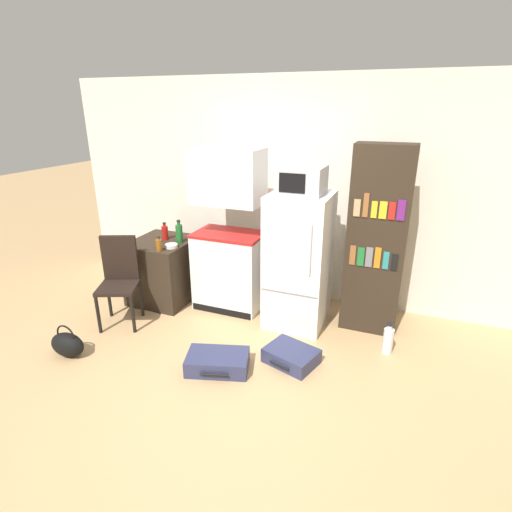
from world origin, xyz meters
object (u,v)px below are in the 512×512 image
(bookshelf, at_px, (376,242))
(bottle_green_tall, at_px, (179,233))
(bowl, at_px, (171,246))
(refrigerator, at_px, (299,261))
(bottle_amber_beer, at_px, (159,245))
(kitchen_hutch, at_px, (229,238))
(microwave, at_px, (302,180))
(suitcase_large_flat, at_px, (291,356))
(bottle_ketchup_red, at_px, (165,232))
(water_bottle_front, at_px, (388,340))
(side_table, at_px, (164,270))
(chair, at_px, (119,274))
(suitcase_small_flat, at_px, (218,362))
(handbag, at_px, (67,344))

(bookshelf, bearing_deg, bottle_green_tall, -174.83)
(bowl, bearing_deg, refrigerator, 8.69)
(bottle_amber_beer, relative_size, bowl, 1.17)
(kitchen_hutch, xyz_separation_m, microwave, (0.85, -0.07, 0.74))
(microwave, bearing_deg, kitchen_hutch, 175.19)
(bottle_amber_beer, bearing_deg, suitcase_large_flat, -13.56)
(refrigerator, relative_size, bottle_ketchup_red, 6.84)
(water_bottle_front, bearing_deg, bottle_amber_beer, -177.75)
(side_table, relative_size, chair, 0.78)
(side_table, bearing_deg, suitcase_small_flat, -40.08)
(suitcase_large_flat, distance_m, suitcase_small_flat, 0.69)
(microwave, height_order, chair, microwave)
(suitcase_large_flat, bearing_deg, bowl, 178.49)
(kitchen_hutch, relative_size, handbag, 5.19)
(side_table, relative_size, microwave, 1.71)
(kitchen_hutch, relative_size, suitcase_small_flat, 2.93)
(bowl, xyz_separation_m, water_bottle_front, (2.45, -0.05, -0.64))
(side_table, height_order, chair, chair)
(side_table, xyz_separation_m, chair, (-0.13, -0.64, 0.18))
(bottle_green_tall, height_order, bowl, bottle_green_tall)
(kitchen_hutch, bearing_deg, bottle_ketchup_red, -175.17)
(bookshelf, xyz_separation_m, water_bottle_front, (0.25, -0.44, -0.84))
(kitchen_hutch, bearing_deg, bowl, -153.83)
(bottle_amber_beer, height_order, water_bottle_front, bottle_amber_beer)
(side_table, bearing_deg, handbag, -97.12)
(side_table, bearing_deg, bookshelf, 5.33)
(bottle_ketchup_red, bearing_deg, suitcase_small_flat, -41.96)
(bookshelf, height_order, bottle_green_tall, bookshelf)
(microwave, height_order, handbag, microwave)
(chair, bearing_deg, handbag, -116.84)
(bottle_amber_beer, xyz_separation_m, suitcase_small_flat, (1.08, -0.75, -0.76))
(kitchen_hutch, xyz_separation_m, refrigerator, (0.85, -0.07, -0.13))
(bottle_ketchup_red, bearing_deg, handbag, -97.63)
(bottle_green_tall, bearing_deg, water_bottle_front, -5.64)
(refrigerator, bearing_deg, bowl, -171.31)
(kitchen_hutch, distance_m, handbag, 1.98)
(bottle_ketchup_red, bearing_deg, refrigerator, -0.03)
(kitchen_hutch, bearing_deg, suitcase_small_flat, -70.24)
(side_table, distance_m, bottle_green_tall, 0.55)
(bottle_ketchup_red, bearing_deg, chair, -101.92)
(microwave, relative_size, suitcase_large_flat, 0.82)
(chair, bearing_deg, suitcase_small_flat, -40.12)
(side_table, height_order, kitchen_hutch, kitchen_hutch)
(side_table, distance_m, suitcase_large_flat, 2.03)
(bottle_green_tall, bearing_deg, bowl, -87.64)
(bottle_amber_beer, distance_m, handbag, 1.36)
(refrigerator, height_order, bottle_ketchup_red, refrigerator)
(bookshelf, distance_m, bottle_amber_beer, 2.34)
(chair, xyz_separation_m, handbag, (-0.05, -0.77, -0.44))
(bowl, bearing_deg, side_table, 145.98)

